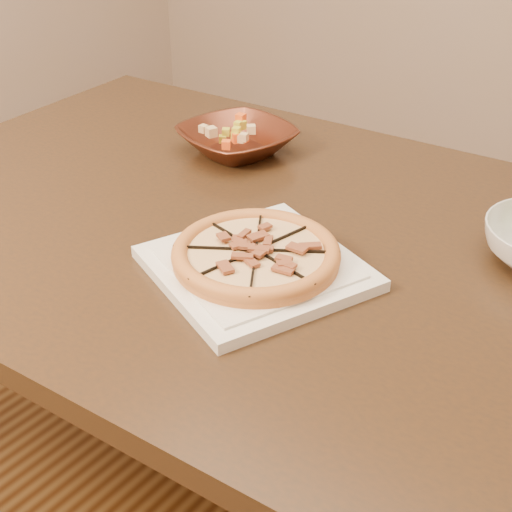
# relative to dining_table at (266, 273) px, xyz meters

# --- Properties ---
(dining_table) EXTENTS (1.54, 1.06, 0.75)m
(dining_table) POSITION_rel_dining_table_xyz_m (0.00, 0.00, 0.00)
(dining_table) COLOR #362010
(dining_table) RESTS_ON floor
(plate) EXTENTS (0.36, 0.36, 0.02)m
(plate) POSITION_rel_dining_table_xyz_m (0.08, -0.13, 0.11)
(plate) COLOR white
(plate) RESTS_ON dining_table
(pizza) EXTENTS (0.25, 0.25, 0.03)m
(pizza) POSITION_rel_dining_table_xyz_m (0.08, -0.13, 0.13)
(pizza) COLOR #BC652B
(pizza) RESTS_ON plate
(bronze_bowl) EXTENTS (0.26, 0.26, 0.05)m
(bronze_bowl) POSITION_rel_dining_table_xyz_m (-0.22, 0.20, 0.12)
(bronze_bowl) COLOR brown
(bronze_bowl) RESTS_ON dining_table
(mixed_dish) EXTENTS (0.08, 0.10, 0.03)m
(mixed_dish) POSITION_rel_dining_table_xyz_m (-0.23, 0.20, 0.16)
(mixed_dish) COLOR tan
(mixed_dish) RESTS_ON bronze_bowl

